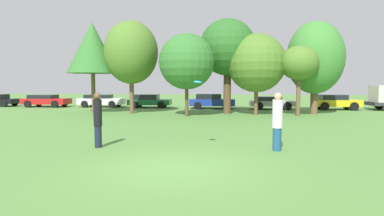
{
  "coord_description": "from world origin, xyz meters",
  "views": [
    {
      "loc": [
        1.64,
        -8.43,
        2.27
      ],
      "look_at": [
        -0.02,
        4.41,
        1.29
      ],
      "focal_mm": 30.49,
      "sensor_mm": 36.0,
      "label": 1
    }
  ],
  "objects_px": {
    "parked_car_green": "(149,101)",
    "parked_car_blue": "(211,101)",
    "tree_4": "(257,63)",
    "tree_6": "(315,58)",
    "frisbee": "(198,82)",
    "tree_1": "(131,53)",
    "parked_car_silver": "(271,102)",
    "tree_5": "(299,63)",
    "parked_car_yellow": "(335,102)",
    "parked_car_white": "(101,100)",
    "tree_0": "(92,48)",
    "tree_2": "(187,62)",
    "tree_3": "(228,48)",
    "parked_car_red": "(46,100)",
    "person_thrower": "(98,119)",
    "person_catcher": "(277,121)"
  },
  "relations": [
    {
      "from": "tree_1",
      "to": "parked_car_blue",
      "type": "height_order",
      "value": "tree_1"
    },
    {
      "from": "tree_3",
      "to": "frisbee",
      "type": "bearing_deg",
      "value": -92.95
    },
    {
      "from": "parked_car_yellow",
      "to": "parked_car_white",
      "type": "bearing_deg",
      "value": 176.58
    },
    {
      "from": "tree_5",
      "to": "parked_car_yellow",
      "type": "xyz_separation_m",
      "value": [
        4.28,
        6.15,
        -2.94
      ]
    },
    {
      "from": "tree_2",
      "to": "parked_car_green",
      "type": "distance_m",
      "value": 9.41
    },
    {
      "from": "tree_6",
      "to": "parked_car_blue",
      "type": "height_order",
      "value": "tree_6"
    },
    {
      "from": "person_thrower",
      "to": "tree_3",
      "type": "height_order",
      "value": "tree_3"
    },
    {
      "from": "person_thrower",
      "to": "tree_0",
      "type": "distance_m",
      "value": 15.03
    },
    {
      "from": "tree_3",
      "to": "parked_car_blue",
      "type": "distance_m",
      "value": 6.66
    },
    {
      "from": "parked_car_green",
      "to": "tree_4",
      "type": "bearing_deg",
      "value": -33.97
    },
    {
      "from": "tree_6",
      "to": "parked_car_white",
      "type": "distance_m",
      "value": 19.55
    },
    {
      "from": "person_thrower",
      "to": "tree_1",
      "type": "xyz_separation_m",
      "value": [
        -2.94,
        13.02,
        3.56
      ]
    },
    {
      "from": "person_catcher",
      "to": "parked_car_blue",
      "type": "xyz_separation_m",
      "value": [
        -3.48,
        18.34,
        -0.31
      ]
    },
    {
      "from": "parked_car_red",
      "to": "parked_car_yellow",
      "type": "xyz_separation_m",
      "value": [
        26.78,
        -0.0,
        0.05
      ]
    },
    {
      "from": "tree_2",
      "to": "tree_4",
      "type": "distance_m",
      "value": 5.08
    },
    {
      "from": "tree_0",
      "to": "tree_1",
      "type": "relative_size",
      "value": 1.0
    },
    {
      "from": "person_catcher",
      "to": "parked_car_white",
      "type": "relative_size",
      "value": 0.45
    },
    {
      "from": "tree_1",
      "to": "tree_5",
      "type": "xyz_separation_m",
      "value": [
        12.12,
        -0.68,
        -0.94
      ]
    },
    {
      "from": "person_thrower",
      "to": "person_catcher",
      "type": "relative_size",
      "value": 0.99
    },
    {
      "from": "tree_4",
      "to": "parked_car_yellow",
      "type": "xyz_separation_m",
      "value": [
        7.11,
        5.56,
        -3.02
      ]
    },
    {
      "from": "tree_5",
      "to": "parked_car_silver",
      "type": "bearing_deg",
      "value": 101.22
    },
    {
      "from": "tree_6",
      "to": "parked_car_red",
      "type": "relative_size",
      "value": 1.56
    },
    {
      "from": "frisbee",
      "to": "tree_4",
      "type": "xyz_separation_m",
      "value": [
        2.79,
        12.99,
        1.39
      ]
    },
    {
      "from": "frisbee",
      "to": "tree_2",
      "type": "relative_size",
      "value": 0.05
    },
    {
      "from": "person_catcher",
      "to": "tree_4",
      "type": "xyz_separation_m",
      "value": [
        0.13,
        12.71,
        2.71
      ]
    },
    {
      "from": "person_thrower",
      "to": "tree_6",
      "type": "bearing_deg",
      "value": 50.92
    },
    {
      "from": "tree_0",
      "to": "parked_car_yellow",
      "type": "distance_m",
      "value": 20.67
    },
    {
      "from": "tree_4",
      "to": "parked_car_white",
      "type": "height_order",
      "value": "tree_4"
    },
    {
      "from": "tree_6",
      "to": "tree_0",
      "type": "bearing_deg",
      "value": -176.7
    },
    {
      "from": "tree_3",
      "to": "parked_car_silver",
      "type": "xyz_separation_m",
      "value": [
        3.73,
        4.69,
        -4.27
      ]
    },
    {
      "from": "tree_3",
      "to": "tree_5",
      "type": "height_order",
      "value": "tree_3"
    },
    {
      "from": "parked_car_white",
      "to": "tree_4",
      "type": "bearing_deg",
      "value": -25.11
    },
    {
      "from": "parked_car_blue",
      "to": "tree_6",
      "type": "bearing_deg",
      "value": -31.13
    },
    {
      "from": "tree_3",
      "to": "parked_car_silver",
      "type": "distance_m",
      "value": 7.36
    },
    {
      "from": "tree_2",
      "to": "tree_5",
      "type": "bearing_deg",
      "value": 7.45
    },
    {
      "from": "tree_2",
      "to": "parked_car_silver",
      "type": "height_order",
      "value": "tree_2"
    },
    {
      "from": "parked_car_green",
      "to": "parked_car_blue",
      "type": "relative_size",
      "value": 0.97
    },
    {
      "from": "tree_3",
      "to": "tree_4",
      "type": "bearing_deg",
      "value": -18.43
    },
    {
      "from": "tree_1",
      "to": "parked_car_silver",
      "type": "xyz_separation_m",
      "value": [
        10.93,
        5.3,
        -3.96
      ]
    },
    {
      "from": "tree_4",
      "to": "parked_car_yellow",
      "type": "distance_m",
      "value": 9.51
    },
    {
      "from": "person_catcher",
      "to": "parked_car_red",
      "type": "relative_size",
      "value": 0.45
    },
    {
      "from": "parked_car_green",
      "to": "parked_car_blue",
      "type": "xyz_separation_m",
      "value": [
        5.9,
        -0.33,
        0.04
      ]
    },
    {
      "from": "tree_6",
      "to": "parked_car_white",
      "type": "height_order",
      "value": "tree_6"
    },
    {
      "from": "parked_car_silver",
      "to": "tree_1",
      "type": "bearing_deg",
      "value": -156.05
    },
    {
      "from": "parked_car_blue",
      "to": "parked_car_yellow",
      "type": "height_order",
      "value": "parked_car_blue"
    },
    {
      "from": "tree_4",
      "to": "tree_6",
      "type": "height_order",
      "value": "tree_6"
    },
    {
      "from": "person_catcher",
      "to": "tree_5",
      "type": "xyz_separation_m",
      "value": [
        2.96,
        12.12,
        2.64
      ]
    },
    {
      "from": "frisbee",
      "to": "tree_0",
      "type": "bearing_deg",
      "value": 126.01
    },
    {
      "from": "frisbee",
      "to": "tree_1",
      "type": "distance_m",
      "value": 14.78
    },
    {
      "from": "tree_1",
      "to": "person_catcher",
      "type": "bearing_deg",
      "value": -54.41
    }
  ]
}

